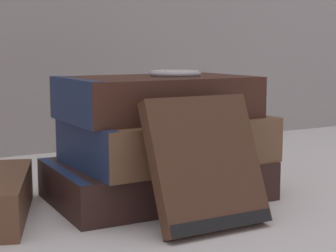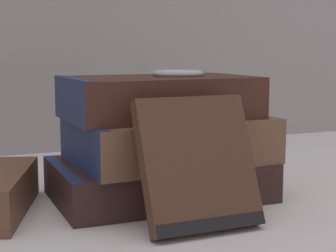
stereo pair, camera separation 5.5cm
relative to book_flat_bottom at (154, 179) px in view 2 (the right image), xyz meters
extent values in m
plane|color=silver|center=(-0.03, -0.06, -0.02)|extent=(3.00, 3.00, 0.00)
cube|color=#331E19|center=(0.01, 0.00, 0.00)|extent=(0.23, 0.15, 0.04)
cube|color=navy|center=(-0.10, 0.00, 0.00)|extent=(0.01, 0.15, 0.04)
cube|color=brown|center=(0.02, -0.01, 0.05)|extent=(0.22, 0.15, 0.05)
cube|color=navy|center=(-0.08, -0.01, 0.05)|extent=(0.02, 0.14, 0.05)
cube|color=#422319|center=(0.01, 0.00, 0.09)|extent=(0.20, 0.13, 0.05)
cube|color=navy|center=(-0.09, 0.00, 0.09)|extent=(0.01, 0.12, 0.05)
cube|color=#4C2D1E|center=(0.00, -0.11, 0.04)|extent=(0.11, 0.06, 0.12)
cube|color=black|center=(0.00, -0.14, -0.01)|extent=(0.11, 0.02, 0.02)
cylinder|color=silver|center=(0.03, 0.00, 0.12)|extent=(0.05, 0.05, 0.01)
torus|color=#B2B2B7|center=(0.03, 0.00, 0.12)|extent=(0.06, 0.06, 0.01)
sphere|color=#B2B2B7|center=(0.03, 0.03, 0.12)|extent=(0.01, 0.01, 0.01)
torus|color=black|center=(-0.06, 0.12, -0.02)|extent=(0.04, 0.04, 0.00)
torus|color=black|center=(-0.01, 0.12, -0.02)|extent=(0.04, 0.04, 0.00)
cylinder|color=black|center=(-0.03, 0.12, -0.02)|extent=(0.02, 0.00, 0.00)
camera|label=1|loc=(-0.28, -0.55, 0.15)|focal=60.00mm
camera|label=2|loc=(-0.24, -0.57, 0.15)|focal=60.00mm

